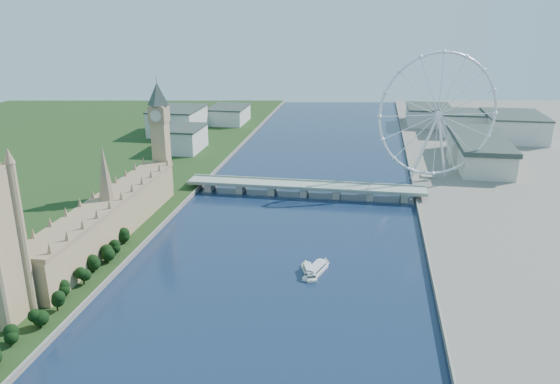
# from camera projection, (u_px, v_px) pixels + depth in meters

# --- Properties ---
(tree_row) EXTENTS (8.18, 200.18, 18.87)m
(tree_row) POSITION_uv_depth(u_px,v_px,m) (51.00, 304.00, 302.15)
(tree_row) COLOR black
(tree_row) RESTS_ON ground
(parliament_range) EXTENTS (24.00, 200.00, 70.00)m
(parliament_range) POSITION_uv_depth(u_px,v_px,m) (109.00, 218.00, 398.43)
(parliament_range) COLOR tan
(parliament_range) RESTS_ON ground
(big_ben) EXTENTS (20.02, 20.02, 110.00)m
(big_ben) POSITION_uv_depth(u_px,v_px,m) (160.00, 124.00, 483.94)
(big_ben) COLOR tan
(big_ben) RESTS_ON ground
(westminster_bridge) EXTENTS (220.00, 22.00, 9.50)m
(westminster_bridge) POSITION_uv_depth(u_px,v_px,m) (305.00, 188.00, 503.69)
(westminster_bridge) COLOR gray
(westminster_bridge) RESTS_ON ground
(london_eye) EXTENTS (113.60, 39.12, 124.30)m
(london_eye) POSITION_uv_depth(u_px,v_px,m) (438.00, 115.00, 516.90)
(london_eye) COLOR silver
(london_eye) RESTS_ON ground
(county_hall) EXTENTS (54.00, 144.00, 35.00)m
(county_hall) POSITION_uv_depth(u_px,v_px,m) (477.00, 165.00, 599.93)
(county_hall) COLOR beige
(county_hall) RESTS_ON ground
(city_skyline) EXTENTS (505.00, 280.00, 32.00)m
(city_skyline) POSITION_uv_depth(u_px,v_px,m) (357.00, 123.00, 737.26)
(city_skyline) COLOR beige
(city_skyline) RESTS_ON ground
(tour_boat_near) EXTENTS (13.93, 26.50, 5.65)m
(tour_boat_near) POSITION_uv_depth(u_px,v_px,m) (309.00, 275.00, 353.50)
(tour_boat_near) COLOR beige
(tour_boat_near) RESTS_ON ground
(tour_boat_far) EXTENTS (16.21, 30.25, 6.49)m
(tour_boat_far) POSITION_uv_depth(u_px,v_px,m) (316.00, 273.00, 355.24)
(tour_boat_far) COLOR silver
(tour_boat_far) RESTS_ON ground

